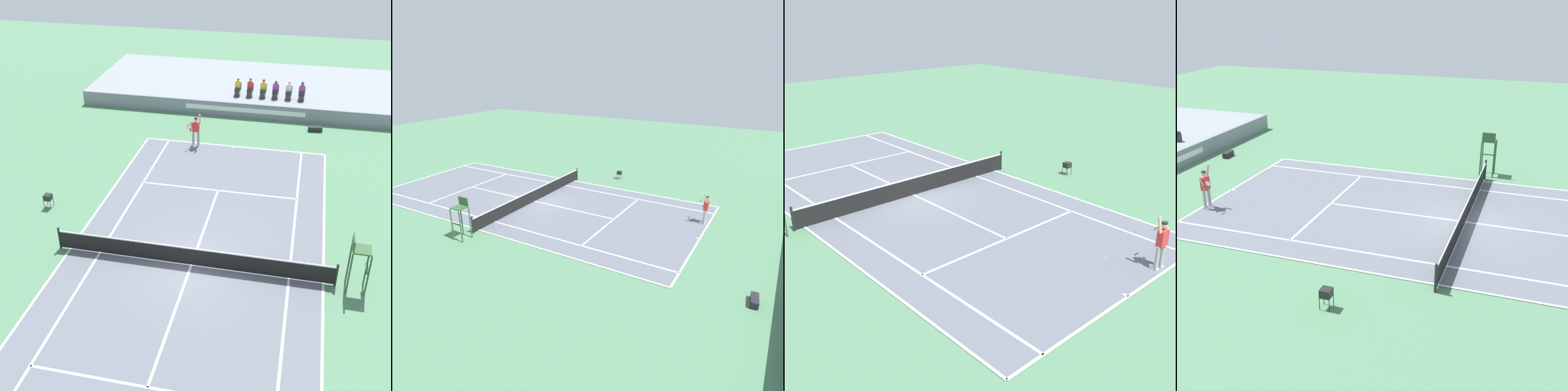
% 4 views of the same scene
% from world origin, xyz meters
% --- Properties ---
extents(ground_plane, '(80.00, 80.00, 0.00)m').
position_xyz_m(ground_plane, '(0.00, 0.00, 0.00)').
color(ground_plane, '#4C7A56').
extents(court, '(11.08, 23.88, 0.03)m').
position_xyz_m(court, '(0.00, 0.00, 0.01)').
color(court, slate).
rests_on(court, ground).
extents(net, '(11.98, 0.10, 1.07)m').
position_xyz_m(net, '(0.00, 0.00, 0.52)').
color(net, black).
rests_on(net, ground).
extents(tennis_player, '(0.77, 0.62, 2.08)m').
position_xyz_m(tennis_player, '(-2.34, 11.60, 0.99)').
color(tennis_player, '#9E9EA3').
rests_on(tennis_player, ground).
extents(tennis_ball, '(0.07, 0.07, 0.07)m').
position_xyz_m(tennis_ball, '(-1.57, 9.96, 0.03)').
color(tennis_ball, '#D1E533').
rests_on(tennis_ball, ground).
extents(umpire_chair, '(0.77, 0.77, 2.44)m').
position_xyz_m(umpire_chair, '(6.65, 0.00, 1.56)').
color(umpire_chair, '#2D562D').
rests_on(umpire_chair, ground).
extents(equipment_bag, '(0.93, 0.41, 0.32)m').
position_xyz_m(equipment_bag, '(4.83, 15.30, 0.16)').
color(equipment_bag, black).
rests_on(equipment_bag, ground).
extents(ball_hopper, '(0.36, 0.36, 0.70)m').
position_xyz_m(ball_hopper, '(-7.99, 3.06, 0.57)').
color(ball_hopper, black).
rests_on(ball_hopper, ground).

